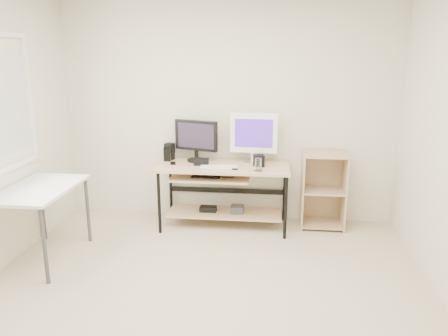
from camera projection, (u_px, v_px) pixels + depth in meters
name	position (u px, v px, depth m)	size (l,w,h in m)	color
room	(183.00, 146.00, 3.35)	(4.01, 4.01, 2.62)	beige
desk	(222.00, 183.00, 5.09)	(1.50, 0.65, 0.75)	#D5B387
side_table	(40.00, 195.00, 4.23)	(0.60, 1.00, 0.75)	white
shelf_unit	(323.00, 189.00, 5.14)	(0.50, 0.40, 0.90)	tan
black_monitor	(196.00, 138.00, 5.15)	(0.53, 0.22, 0.49)	black
white_imac	(254.00, 134.00, 5.06)	(0.55, 0.18, 0.59)	silver
keyboard	(219.00, 167.00, 4.95)	(0.43, 0.12, 0.01)	white
mouse	(256.00, 168.00, 4.82)	(0.08, 0.13, 0.04)	#A7A7AC
center_speaker	(201.00, 162.00, 5.03)	(0.17, 0.07, 0.08)	black
speaker_left	(170.00, 151.00, 5.28)	(0.13, 0.13, 0.20)	black
speaker_right	(259.00, 161.00, 4.97)	(0.11, 0.11, 0.13)	black
audio_controller	(167.00, 154.00, 5.21)	(0.08, 0.05, 0.17)	black
volume_puck	(173.00, 163.00, 5.07)	(0.06, 0.06, 0.03)	black
smartphone	(235.00, 168.00, 4.88)	(0.06, 0.12, 0.01)	black
coaster	(258.00, 171.00, 4.78)	(0.09, 0.09, 0.01)	#8F6240
drinking_glass	(258.00, 164.00, 4.76)	(0.07, 0.07, 0.14)	white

